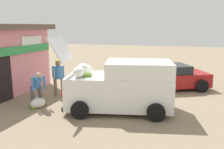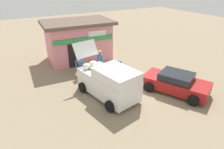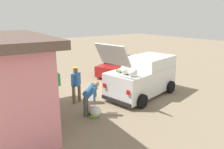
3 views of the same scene
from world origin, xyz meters
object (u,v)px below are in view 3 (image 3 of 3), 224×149
at_px(paint_bucket, 51,89).
at_px(unloaded_banana_pile, 95,111).
at_px(vendor_standing, 76,83).
at_px(delivery_van, 143,76).
at_px(parked_sedan, 120,66).
at_px(customer_bending, 90,95).

bearing_deg(paint_bucket, unloaded_banana_pile, -173.45).
distance_m(vendor_standing, paint_bucket, 2.28).
distance_m(delivery_van, paint_bucket, 4.98).
bearing_deg(vendor_standing, unloaded_banana_pile, 178.71).
height_order(unloaded_banana_pile, paint_bucket, unloaded_banana_pile).
bearing_deg(paint_bucket, vendor_standing, -167.20).
distance_m(parked_sedan, unloaded_banana_pile, 6.74).
height_order(parked_sedan, paint_bucket, parked_sedan).
height_order(vendor_standing, paint_bucket, vendor_standing).
height_order(delivery_van, paint_bucket, delivery_van).
distance_m(customer_bending, paint_bucket, 3.66).
distance_m(delivery_van, vendor_standing, 3.48).
relative_size(vendor_standing, unloaded_banana_pile, 2.30).
bearing_deg(customer_bending, delivery_van, -82.65).
height_order(parked_sedan, vendor_standing, vendor_standing).
relative_size(delivery_van, paint_bucket, 13.69).
distance_m(parked_sedan, vendor_standing, 5.70).
distance_m(delivery_van, customer_bending, 3.50).
distance_m(unloaded_banana_pile, paint_bucket, 3.79).
relative_size(unloaded_banana_pile, paint_bucket, 2.17).
bearing_deg(parked_sedan, delivery_van, 157.61).
xyz_separation_m(customer_bending, unloaded_banana_pile, (-0.19, -0.12, -0.70)).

